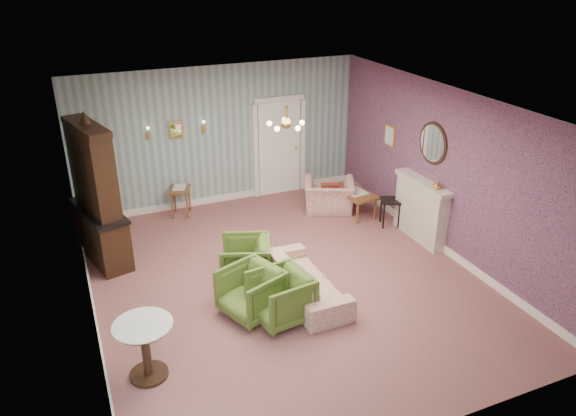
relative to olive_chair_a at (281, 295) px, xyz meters
name	(u,v)px	position (x,y,z in m)	size (l,w,h in m)	color
floor	(286,280)	(0.48, 0.92, -0.41)	(7.00, 7.00, 0.00)	#8D5752
ceiling	(286,106)	(0.48, 0.92, 2.49)	(7.00, 7.00, 0.00)	white
wall_back	(220,136)	(0.48, 4.42, 1.04)	(6.00, 6.00, 0.00)	slate
wall_front	(423,330)	(0.48, -2.58, 1.04)	(6.00, 6.00, 0.00)	slate
wall_left	(80,235)	(-2.52, 0.92, 1.04)	(7.00, 7.00, 0.00)	slate
wall_right	(446,172)	(3.48, 0.92, 1.04)	(7.00, 7.00, 0.00)	slate
wall_right_floral	(446,172)	(3.47, 0.92, 1.04)	(7.00, 7.00, 0.00)	#B3596B
door	(279,146)	(1.78, 4.38, 0.67)	(1.12, 0.12, 2.16)	white
olive_chair_a	(281,295)	(0.00, 0.00, 0.00)	(0.79, 0.74, 0.81)	#4B6623
olive_chair_b	(251,290)	(-0.35, 0.29, 0.00)	(0.79, 0.74, 0.81)	#4B6623
olive_chair_c	(245,258)	(-0.12, 1.20, -0.01)	(0.78, 0.73, 0.80)	#4B6623
sofa_chintz	(306,274)	(0.59, 0.41, -0.03)	(1.91, 0.56, 0.75)	#9F4440
wingback_chair	(329,191)	(2.36, 3.09, 0.03)	(1.00, 0.65, 0.87)	#9F4440
dresser	(94,190)	(-2.17, 2.85, 0.88)	(0.54, 1.55, 2.58)	black
fireplace	(421,210)	(3.34, 1.32, 0.17)	(0.30, 1.40, 1.16)	beige
mantel_vase	(437,185)	(3.32, 0.92, 0.83)	(0.15, 0.15, 0.15)	gold
oval_mirror	(433,143)	(3.44, 1.32, 1.44)	(0.04, 0.76, 0.84)	white
framed_print	(390,136)	(3.45, 2.67, 1.19)	(0.04, 0.34, 0.42)	gold
coffee_table	(354,203)	(2.76, 2.73, -0.16)	(0.54, 0.96, 0.49)	brown
side_table_black	(390,212)	(3.13, 1.99, -0.13)	(0.37, 0.37, 0.55)	black
pedestal_table	(146,350)	(-2.00, -0.46, -0.01)	(0.74, 0.74, 0.80)	black
nesting_table	(181,200)	(-0.52, 4.07, -0.09)	(0.39, 0.49, 0.64)	brown
gilt_mirror_back	(176,130)	(-0.42, 4.38, 1.29)	(0.28, 0.06, 0.36)	gold
sconce_left	(148,134)	(-0.97, 4.36, 1.29)	(0.16, 0.12, 0.30)	gold
sconce_right	(203,127)	(0.13, 4.36, 1.29)	(0.16, 0.12, 0.30)	gold
chandelier	(286,125)	(0.48, 0.92, 2.22)	(0.56, 0.56, 0.36)	gold
burgundy_cushion	(330,192)	(2.31, 2.94, 0.07)	(0.38, 0.10, 0.38)	maroon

